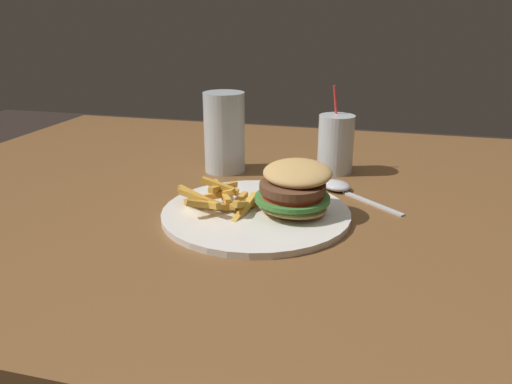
# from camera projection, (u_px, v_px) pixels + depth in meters

# --- Properties ---
(dining_table) EXTENTS (1.31, 1.04, 0.77)m
(dining_table) POSITION_uv_depth(u_px,v_px,m) (242.00, 249.00, 0.94)
(dining_table) COLOR brown
(dining_table) RESTS_ON ground_plane
(meal_plate_near) EXTENTS (0.29, 0.29, 0.09)m
(meal_plate_near) POSITION_uv_depth(u_px,v_px,m) (271.00, 202.00, 0.77)
(meal_plate_near) COLOR white
(meal_plate_near) RESTS_ON dining_table
(beer_glass) EXTENTS (0.08, 0.08, 0.16)m
(beer_glass) POSITION_uv_depth(u_px,v_px,m) (224.00, 134.00, 0.97)
(beer_glass) COLOR silver
(beer_glass) RESTS_ON dining_table
(juice_glass) EXTENTS (0.07, 0.07, 0.17)m
(juice_glass) POSITION_uv_depth(u_px,v_px,m) (336.00, 145.00, 0.97)
(juice_glass) COLOR silver
(juice_glass) RESTS_ON dining_table
(spoon) EXTENTS (0.15, 0.14, 0.02)m
(spoon) POSITION_uv_depth(u_px,v_px,m) (339.00, 187.00, 0.88)
(spoon) COLOR silver
(spoon) RESTS_ON dining_table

